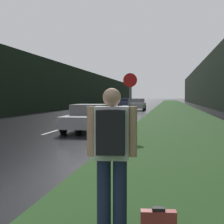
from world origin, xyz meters
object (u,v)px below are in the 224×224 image
(suitcase, at_px, (158,222))
(car_passing_near, at_px, (89,118))
(stop_sign, at_px, (130,99))
(car_oncoming, at_px, (125,102))
(car_passing_far, at_px, (138,104))
(hitchhiker_with_backpack, at_px, (112,150))

(suitcase, height_order, car_passing_near, car_passing_near)
(stop_sign, distance_m, car_oncoming, 39.81)
(car_passing_near, height_order, car_oncoming, car_oncoming)
(suitcase, relative_size, car_passing_far, 0.10)
(stop_sign, xyz_separation_m, suitcase, (1.55, -9.65, -1.48))
(hitchhiker_with_backpack, distance_m, car_passing_near, 11.59)
(car_passing_far, bearing_deg, suitcase, 96.02)
(car_passing_far, bearing_deg, car_passing_near, 90.00)
(hitchhiker_with_backpack, distance_m, car_passing_far, 35.77)
(stop_sign, xyz_separation_m, car_passing_far, (-2.20, 25.94, -0.89))
(hitchhiker_with_backpack, xyz_separation_m, car_passing_far, (-3.16, 35.63, -0.30))
(stop_sign, relative_size, car_oncoming, 0.58)
(suitcase, height_order, car_passing_far, car_passing_far)
(hitchhiker_with_backpack, bearing_deg, stop_sign, 88.85)
(suitcase, relative_size, car_passing_near, 0.11)
(stop_sign, distance_m, car_passing_near, 2.81)
(stop_sign, relative_size, car_passing_near, 0.68)
(hitchhiker_with_backpack, bearing_deg, car_passing_near, 99.04)
(hitchhiker_with_backpack, xyz_separation_m, car_oncoming, (-6.71, 49.07, -0.31))
(hitchhiker_with_backpack, height_order, suitcase, hitchhiker_with_backpack)
(hitchhiker_with_backpack, relative_size, suitcase, 4.03)
(car_passing_near, bearing_deg, stop_sign, 146.61)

